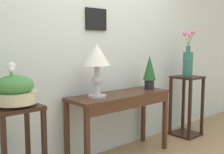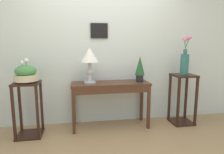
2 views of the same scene
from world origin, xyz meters
The scene contains 8 objects.
back_wall_with_art centered at (0.00, 1.33, 1.40)m, with size 9.00×0.13×2.80m.
console_table centered at (0.14, 1.00, 0.65)m, with size 1.25×0.43×0.75m.
table_lamp centered at (-0.19, 1.03, 1.15)m, with size 0.28×0.28×0.56m.
potted_plant_on_console centered at (0.63, 1.02, 0.98)m, with size 0.16×0.16×0.42m.
pedestal_stand_left centered at (-1.11, 0.90, 0.41)m, with size 0.36×0.36×0.82m.
planter_bowl_wide_left centered at (-1.11, 0.90, 0.95)m, with size 0.34×0.34×0.34m.
pedestal_stand_right centered at (1.39, 0.98, 0.43)m, with size 0.36×0.36×0.86m.
flower_vase_tall_right centered at (1.39, 0.98, 1.09)m, with size 0.14×0.19×0.64m.
Camera 2 is at (-0.35, -2.04, 1.36)m, focal length 31.48 mm.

